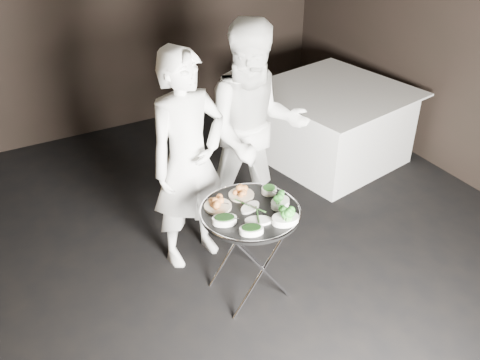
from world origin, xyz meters
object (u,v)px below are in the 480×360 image
waiter_left (188,162)px  dining_table (332,125)px  tray_stand (250,249)px  waiter_right (255,131)px  serving_tray (250,212)px

waiter_left → dining_table: bearing=11.7°
tray_stand → waiter_left: size_ratio=0.41×
waiter_left → dining_table: (2.03, 0.77, -0.50)m
waiter_right → dining_table: (1.35, 0.64, -0.54)m
waiter_left → waiter_right: bearing=1.8°
serving_tray → waiter_left: (-0.19, 0.63, 0.15)m
tray_stand → waiter_right: waiter_right is taller
waiter_left → dining_table: 2.23m
tray_stand → waiter_left: bearing=106.6°
dining_table → waiter_left: bearing=-159.2°
waiter_right → dining_table: size_ratio=1.32×
tray_stand → serving_tray: size_ratio=1.03×
waiter_right → dining_table: 1.59m
tray_stand → waiter_right: bearing=57.3°
tray_stand → waiter_left: 0.82m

